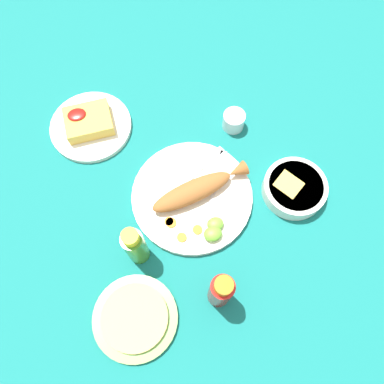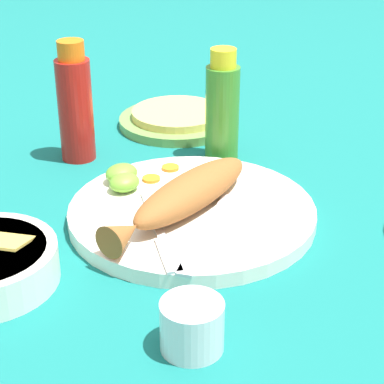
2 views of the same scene
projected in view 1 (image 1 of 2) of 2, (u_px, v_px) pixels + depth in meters
ground_plane at (192, 198)px, 0.95m from camera, size 4.00×4.00×0.00m
main_plate at (192, 196)px, 0.94m from camera, size 0.30×0.30×0.02m
fried_fish at (197, 189)px, 0.91m from camera, size 0.26×0.09×0.04m
fork_near at (202, 168)px, 0.96m from camera, size 0.17×0.11×0.00m
fork_far at (217, 178)px, 0.95m from camera, size 0.10×0.17×0.00m
carrot_slice_near at (169, 221)px, 0.90m from camera, size 0.02×0.02×0.00m
carrot_slice_mid at (171, 223)px, 0.90m from camera, size 0.03×0.03×0.00m
carrot_slice_far at (182, 237)px, 0.89m from camera, size 0.02×0.02×0.00m
carrot_slice_extra at (197, 230)px, 0.89m from camera, size 0.02×0.02×0.00m
lime_wedge_main at (213, 234)px, 0.88m from camera, size 0.04×0.04×0.02m
lime_wedge_side at (215, 224)px, 0.89m from camera, size 0.04×0.03×0.02m
hot_sauce_bottle_red at (221, 291)px, 0.78m from camera, size 0.05×0.05×0.17m
hot_sauce_bottle_green at (135, 246)px, 0.82m from camera, size 0.05×0.05×0.16m
salt_cup at (234, 121)px, 1.01m from camera, size 0.06×0.06×0.05m
side_plate_fries at (91, 127)px, 1.02m from camera, size 0.22×0.22×0.01m
fries_pile at (88, 121)px, 0.99m from camera, size 0.12×0.10×0.04m
guacamole_bowl at (294, 188)px, 0.93m from camera, size 0.16×0.16×0.05m
tortilla_plate at (135, 318)px, 0.83m from camera, size 0.19×0.19×0.01m
tortilla_stack at (135, 318)px, 0.82m from camera, size 0.15×0.15×0.01m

